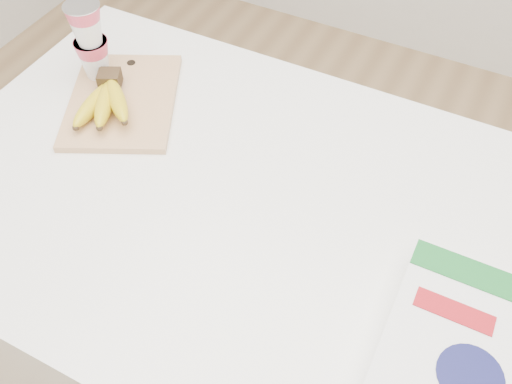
% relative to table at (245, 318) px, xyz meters
% --- Properties ---
extents(room, '(4.00, 4.00, 4.00)m').
position_rel_table_xyz_m(room, '(0.00, 0.00, 0.87)').
color(room, tan).
rests_on(room, ground).
extents(table, '(1.29, 0.86, 0.96)m').
position_rel_table_xyz_m(table, '(0.00, 0.00, 0.00)').
color(table, white).
rests_on(table, ground).
extents(cutting_board, '(0.34, 0.38, 0.02)m').
position_rel_table_xyz_m(cutting_board, '(-0.37, 0.13, 0.49)').
color(cutting_board, tan).
rests_on(cutting_board, table).
extents(bananas, '(0.16, 0.19, 0.06)m').
position_rel_table_xyz_m(bananas, '(-0.37, 0.08, 0.52)').
color(bananas, '#382816').
rests_on(bananas, cutting_board).
extents(yogurt_stack, '(0.08, 0.08, 0.18)m').
position_rel_table_xyz_m(yogurt_stack, '(-0.46, 0.17, 0.60)').
color(yogurt_stack, white).
rests_on(yogurt_stack, cutting_board).
extents(cereal_box, '(0.20, 0.29, 0.06)m').
position_rel_table_xyz_m(cereal_box, '(0.43, -0.12, 0.51)').
color(cereal_box, white).
rests_on(cereal_box, table).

